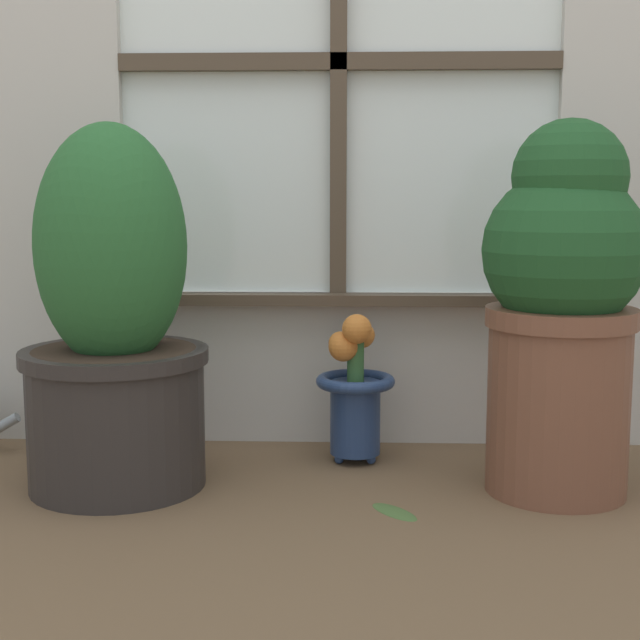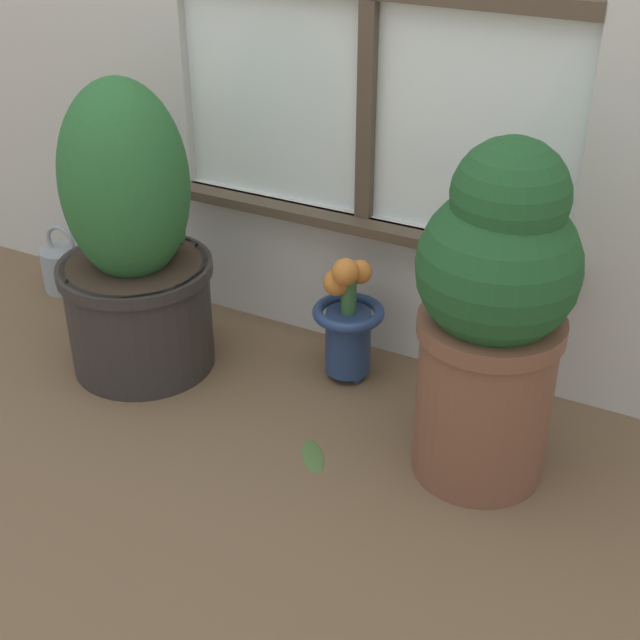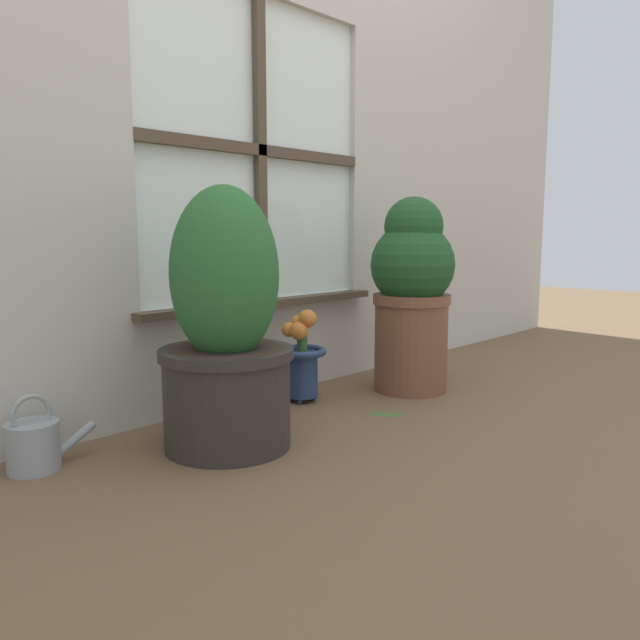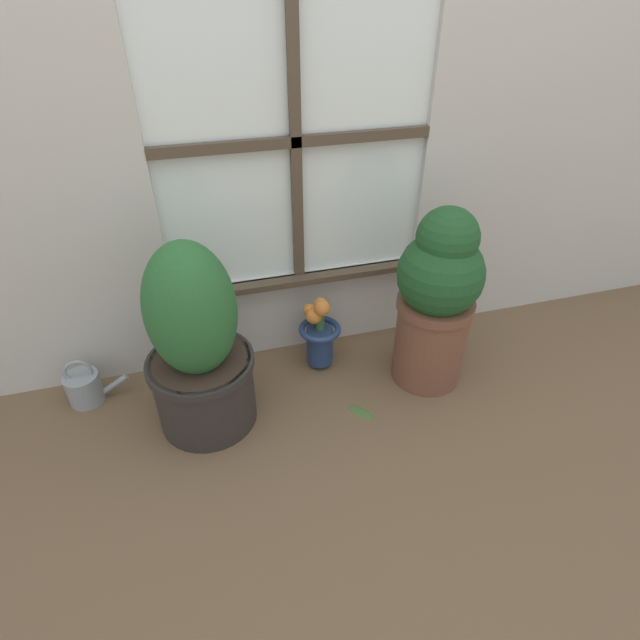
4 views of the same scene
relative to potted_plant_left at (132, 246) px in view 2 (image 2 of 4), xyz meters
name	(u,v)px [view 2 (image 2 of 4)]	position (x,y,z in m)	size (l,w,h in m)	color
ground_plane	(255,455)	(0.42, -0.18, -0.31)	(10.00, 10.00, 0.00)	brown
potted_plant_left	(132,246)	(0.00, 0.00, 0.00)	(0.35, 0.35, 0.69)	#2D2826
potted_plant_right	(494,312)	(0.83, 0.00, 0.05)	(0.30, 0.30, 0.69)	brown
flower_vase	(347,318)	(0.45, 0.17, -0.15)	(0.16, 0.16, 0.31)	navy
watering_can	(66,267)	(-0.42, 0.21, -0.25)	(0.22, 0.12, 0.19)	gray
fallen_leaf	(313,455)	(0.52, -0.13, -0.30)	(0.10, 0.11, 0.01)	#476633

